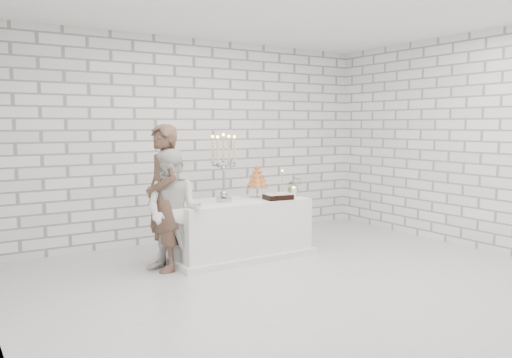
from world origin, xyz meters
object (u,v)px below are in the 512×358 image
at_px(candelabra, 224,168).
at_px(croquembouche, 257,181).
at_px(groom, 163,198).
at_px(bride, 174,211).
at_px(cake_table, 239,228).

distance_m(candelabra, croquembouche, 0.63).
xyz_separation_m(groom, bride, (0.05, -0.18, -0.14)).
height_order(groom, bride, groom).
relative_size(cake_table, groom, 1.04).
relative_size(bride, croquembouche, 3.21).
bearing_deg(candelabra, bride, -165.27).
bearing_deg(croquembouche, cake_table, -164.55).
bearing_deg(cake_table, candelabra, -174.64).
xyz_separation_m(groom, croquembouche, (1.41, 0.14, 0.11)).
xyz_separation_m(groom, candelabra, (0.83, 0.02, 0.32)).
bearing_deg(bride, croquembouche, 59.48).
bearing_deg(groom, candelabra, 91.81).
xyz_separation_m(cake_table, croquembouche, (0.35, 0.10, 0.60)).
relative_size(candelabra, croquembouche, 1.92).
bearing_deg(bride, candelabra, 60.87).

